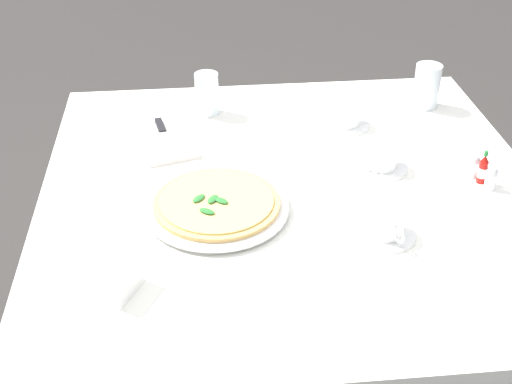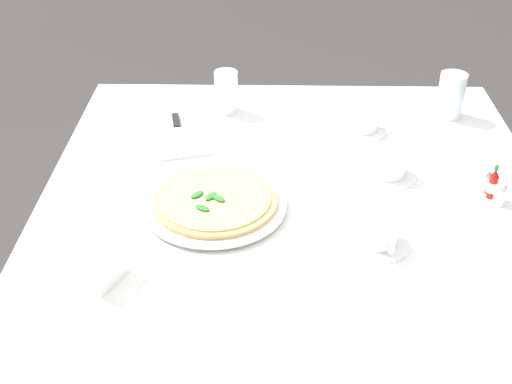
# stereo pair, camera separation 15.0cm
# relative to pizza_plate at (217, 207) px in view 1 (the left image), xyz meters

# --- Properties ---
(dining_table) EXTENTS (1.15, 1.15, 0.76)m
(dining_table) POSITION_rel_pizza_plate_xyz_m (-0.08, 0.18, -0.14)
(dining_table) COLOR white
(dining_table) RESTS_ON ground_plane
(pizza_plate) EXTENTS (0.31, 0.31, 0.02)m
(pizza_plate) POSITION_rel_pizza_plate_xyz_m (0.00, 0.00, 0.00)
(pizza_plate) COLOR white
(pizza_plate) RESTS_ON dining_table
(pizza) EXTENTS (0.27, 0.27, 0.02)m
(pizza) POSITION_rel_pizza_plate_xyz_m (0.00, -0.00, 0.01)
(pizza) COLOR #DBAD60
(pizza) RESTS_ON pizza_plate
(coffee_cup_left_edge) EXTENTS (0.13, 0.13, 0.06)m
(coffee_cup_left_edge) POSITION_rel_pizza_plate_xyz_m (0.12, 0.34, 0.02)
(coffee_cup_left_edge) COLOR white
(coffee_cup_left_edge) RESTS_ON dining_table
(coffee_cup_back_corner) EXTENTS (0.13, 0.13, 0.06)m
(coffee_cup_back_corner) POSITION_rel_pizza_plate_xyz_m (-0.14, 0.40, 0.02)
(coffee_cup_back_corner) COLOR white
(coffee_cup_back_corner) RESTS_ON dining_table
(coffee_cup_near_left) EXTENTS (0.13, 0.13, 0.06)m
(coffee_cup_near_left) POSITION_rel_pizza_plate_xyz_m (-0.37, 0.36, 0.02)
(coffee_cup_near_left) COLOR white
(coffee_cup_near_left) RESTS_ON dining_table
(water_glass_near_right) EXTENTS (0.07, 0.07, 0.12)m
(water_glass_near_right) POSITION_rel_pizza_plate_xyz_m (-0.46, 0.61, 0.04)
(water_glass_near_right) COLOR white
(water_glass_near_right) RESTS_ON dining_table
(water_glass_center_back) EXTENTS (0.06, 0.06, 0.12)m
(water_glass_center_back) POSITION_rel_pizza_plate_xyz_m (-0.48, -0.00, 0.04)
(water_glass_center_back) COLOR white
(water_glass_center_back) RESTS_ON dining_table
(napkin_folded) EXTENTS (0.25, 0.18, 0.02)m
(napkin_folded) POSITION_rel_pizza_plate_xyz_m (-0.32, -0.12, -0.00)
(napkin_folded) COLOR white
(napkin_folded) RESTS_ON dining_table
(dinner_knife) EXTENTS (0.20, 0.06, 0.01)m
(dinner_knife) POSITION_rel_pizza_plate_xyz_m (-0.32, -0.12, 0.01)
(dinner_knife) COLOR silver
(dinner_knife) RESTS_ON napkin_folded
(hot_sauce_bottle) EXTENTS (0.02, 0.02, 0.08)m
(hot_sauce_bottle) POSITION_rel_pizza_plate_xyz_m (-0.06, 0.61, 0.02)
(hot_sauce_bottle) COLOR #B7140F
(hot_sauce_bottle) RESTS_ON dining_table
(salt_shaker) EXTENTS (0.03, 0.03, 0.06)m
(salt_shaker) POSITION_rel_pizza_plate_xyz_m (-0.03, 0.62, 0.01)
(salt_shaker) COLOR white
(salt_shaker) RESTS_ON dining_table
(pepper_shaker) EXTENTS (0.03, 0.03, 0.06)m
(pepper_shaker) POSITION_rel_pizza_plate_xyz_m (-0.09, 0.60, 0.01)
(pepper_shaker) COLOR white
(pepper_shaker) RESTS_ON dining_table
(menu_card) EXTENTS (0.08, 0.05, 0.06)m
(menu_card) POSITION_rel_pizza_plate_xyz_m (0.25, -0.17, 0.02)
(menu_card) COLOR white
(menu_card) RESTS_ON dining_table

